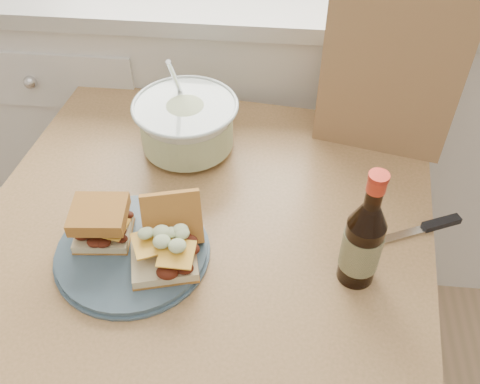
# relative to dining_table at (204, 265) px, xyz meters

# --- Properties ---
(cabinet_run) EXTENTS (2.50, 0.64, 0.94)m
(cabinet_run) POSITION_rel_dining_table_xyz_m (-0.02, 0.78, -0.16)
(cabinet_run) COLOR white
(cabinet_run) RESTS_ON ground
(dining_table) EXTENTS (0.98, 0.98, 0.74)m
(dining_table) POSITION_rel_dining_table_xyz_m (0.00, 0.00, 0.00)
(dining_table) COLOR tan
(dining_table) RESTS_ON ground
(plate) EXTENTS (0.28, 0.28, 0.02)m
(plate) POSITION_rel_dining_table_xyz_m (-0.12, -0.07, 0.12)
(plate) COLOR #415869
(plate) RESTS_ON dining_table
(sandwich_left) EXTENTS (0.11, 0.10, 0.07)m
(sandwich_left) POSITION_rel_dining_table_xyz_m (-0.18, -0.05, 0.16)
(sandwich_left) COLOR beige
(sandwich_left) RESTS_ON plate
(sandwich_right) EXTENTS (0.14, 0.18, 0.10)m
(sandwich_right) POSITION_rel_dining_table_xyz_m (-0.05, -0.08, 0.16)
(sandwich_right) COLOR beige
(sandwich_right) RESTS_ON plate
(coleslaw_bowl) EXTENTS (0.23, 0.23, 0.23)m
(coleslaw_bowl) POSITION_rel_dining_table_xyz_m (-0.07, 0.25, 0.17)
(coleslaw_bowl) COLOR silver
(coleslaw_bowl) RESTS_ON dining_table
(beer_bottle) EXTENTS (0.07, 0.07, 0.25)m
(beer_bottle) POSITION_rel_dining_table_xyz_m (0.29, -0.08, 0.20)
(beer_bottle) COLOR black
(beer_bottle) RESTS_ON dining_table
(knife) EXTENTS (0.19, 0.10, 0.01)m
(knife) POSITION_rel_dining_table_xyz_m (0.44, 0.05, 0.12)
(knife) COLOR silver
(knife) RESTS_ON dining_table
(paper_bag) EXTENTS (0.32, 0.24, 0.37)m
(paper_bag) POSITION_rel_dining_table_xyz_m (0.37, 0.37, 0.29)
(paper_bag) COLOR #A77450
(paper_bag) RESTS_ON dining_table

